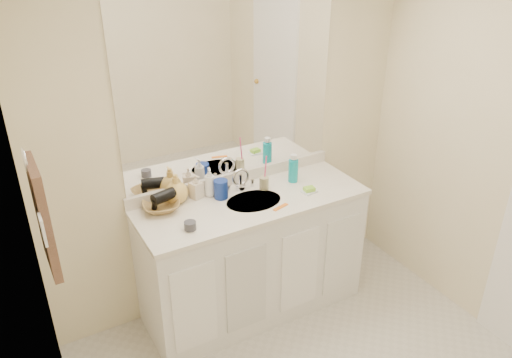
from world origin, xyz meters
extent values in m
cube|color=#FAECC3|center=(0.00, 1.30, 1.20)|extent=(2.60, 0.02, 2.40)
cube|color=#FAECC3|center=(-1.30, 0.00, 1.20)|extent=(0.02, 2.60, 2.40)
cube|color=white|center=(0.00, 1.02, 0.42)|extent=(1.50, 0.55, 0.85)
cube|color=white|center=(0.00, 1.02, 0.86)|extent=(1.52, 0.57, 0.03)
cube|color=silver|center=(0.00, 1.29, 0.92)|extent=(1.52, 0.03, 0.08)
cylinder|color=silver|center=(0.00, 1.00, 0.87)|extent=(0.37, 0.37, 0.02)
cylinder|color=silver|center=(0.00, 1.18, 0.94)|extent=(0.02, 0.02, 0.11)
cube|color=white|center=(0.00, 1.29, 1.56)|extent=(1.48, 0.01, 1.20)
cylinder|color=navy|center=(-0.16, 1.14, 0.94)|extent=(0.12, 0.12, 0.13)
cylinder|color=tan|center=(0.14, 1.12, 0.92)|extent=(0.07, 0.07, 0.08)
cylinder|color=#FF4388|center=(0.15, 1.12, 1.03)|extent=(0.01, 0.04, 0.19)
cylinder|color=#0EA2B1|center=(0.37, 1.11, 0.96)|extent=(0.07, 0.07, 0.16)
cube|color=white|center=(0.38, 0.92, 0.89)|extent=(0.10, 0.09, 0.01)
cube|color=#91DA35|center=(0.38, 0.92, 0.90)|extent=(0.08, 0.06, 0.03)
cube|color=orange|center=(0.10, 0.85, 0.88)|extent=(0.12, 0.06, 0.00)
cylinder|color=#3C3B43|center=(-0.49, 0.89, 0.90)|extent=(0.09, 0.09, 0.05)
imported|color=white|center=(-0.21, 1.21, 0.98)|extent=(0.09, 0.09, 0.20)
imported|color=beige|center=(-0.30, 1.23, 0.96)|extent=(0.09, 0.09, 0.16)
imported|color=#E9BC5A|center=(-0.43, 1.24, 0.98)|extent=(0.15, 0.15, 0.19)
imported|color=olive|center=(-0.56, 1.19, 0.91)|extent=(0.27, 0.27, 0.06)
cylinder|color=black|center=(-0.54, 1.19, 0.97)|extent=(0.16, 0.11, 0.07)
torus|color=silver|center=(-1.27, 0.77, 1.55)|extent=(0.01, 0.11, 0.11)
cube|color=#473126|center=(-1.25, 0.77, 1.25)|extent=(0.04, 0.32, 0.55)
cube|color=white|center=(-1.27, 0.57, 1.30)|extent=(0.01, 0.08, 0.13)
camera|label=1|loc=(-1.36, -1.44, 2.45)|focal=35.00mm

